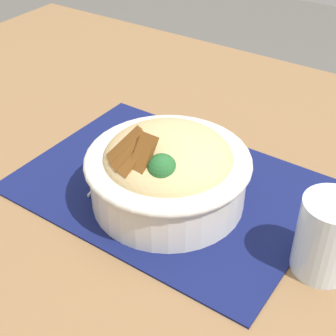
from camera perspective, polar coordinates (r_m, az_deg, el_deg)
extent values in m
cube|color=olive|center=(0.69, -1.90, -2.88)|extent=(1.29, 0.94, 0.04)
cylinder|color=brown|center=(1.46, -11.21, 3.03)|extent=(0.04, 0.04, 0.67)
cube|color=#11194C|center=(0.67, -0.04, -2.04)|extent=(0.39, 0.29, 0.00)
cylinder|color=silver|center=(0.62, 0.00, -1.19)|extent=(0.20, 0.20, 0.07)
torus|color=silver|center=(0.61, 0.00, 0.90)|extent=(0.21, 0.21, 0.01)
ellipsoid|color=tan|center=(0.61, 0.00, 0.98)|extent=(0.20, 0.20, 0.07)
sphere|color=#235F2B|center=(0.56, -0.72, -0.07)|extent=(0.04, 0.04, 0.04)
cylinder|color=orange|center=(0.57, -2.02, 0.16)|extent=(0.03, 0.03, 0.01)
cylinder|color=orange|center=(0.58, -0.56, 0.91)|extent=(0.02, 0.04, 0.01)
cube|color=brown|center=(0.58, -4.85, 2.51)|extent=(0.04, 0.05, 0.04)
cube|color=brown|center=(0.57, -4.48, 1.99)|extent=(0.04, 0.05, 0.04)
cube|color=brown|center=(0.56, -3.86, 1.42)|extent=(0.03, 0.05, 0.04)
cube|color=brown|center=(0.55, -3.04, 1.10)|extent=(0.02, 0.04, 0.05)
cube|color=silver|center=(0.72, -4.65, 1.14)|extent=(0.02, 0.07, 0.00)
cube|color=silver|center=(0.69, -6.18, -0.67)|extent=(0.01, 0.01, 0.00)
cube|color=silver|center=(0.68, -6.94, -1.57)|extent=(0.03, 0.03, 0.00)
cube|color=silver|center=(0.66, -8.66, -2.60)|extent=(0.01, 0.02, 0.00)
cube|color=silver|center=(0.66, -8.21, -2.73)|extent=(0.01, 0.02, 0.00)
cube|color=silver|center=(0.66, -7.75, -2.87)|extent=(0.01, 0.02, 0.00)
cube|color=silver|center=(0.66, -7.30, -3.00)|extent=(0.01, 0.02, 0.00)
cylinder|color=silver|center=(0.56, 17.79, -7.51)|extent=(0.07, 0.07, 0.09)
cylinder|color=silver|center=(0.57, 17.36, -9.20)|extent=(0.06, 0.06, 0.04)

